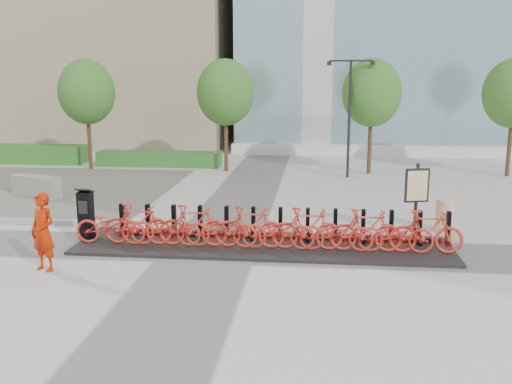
# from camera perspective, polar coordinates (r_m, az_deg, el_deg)

# --- Properties ---
(ground) EXTENTS (120.00, 120.00, 0.00)m
(ground) POSITION_cam_1_polar(r_m,az_deg,el_deg) (14.65, -4.53, -5.69)
(ground) COLOR beige
(hedge_b) EXTENTS (6.00, 1.20, 0.70)m
(hedge_b) POSITION_cam_1_polar(r_m,az_deg,el_deg) (28.29, -9.65, 3.29)
(hedge_b) COLOR #205F16
(hedge_b) RESTS_ON ground
(tree_0) EXTENTS (2.60, 2.60, 5.10)m
(tree_0) POSITION_cam_1_polar(r_m,az_deg,el_deg) (27.86, -16.58, 9.55)
(tree_0) COLOR brown
(tree_0) RESTS_ON ground
(tree_1) EXTENTS (2.60, 2.60, 5.10)m
(tree_1) POSITION_cam_1_polar(r_m,az_deg,el_deg) (26.09, -3.07, 9.90)
(tree_1) COLOR brown
(tree_1) RESTS_ON ground
(tree_2) EXTENTS (2.60, 2.60, 5.10)m
(tree_2) POSITION_cam_1_polar(r_m,az_deg,el_deg) (25.87, 11.50, 9.68)
(tree_2) COLOR brown
(tree_2) RESTS_ON ground
(streetlamp) EXTENTS (2.00, 0.20, 5.00)m
(streetlamp) POSITION_cam_1_polar(r_m,az_deg,el_deg) (24.82, 9.35, 8.63)
(streetlamp) COLOR black
(streetlamp) RESTS_ON ground
(dock_pad) EXTENTS (9.60, 2.40, 0.08)m
(dock_pad) POSITION_cam_1_polar(r_m,az_deg,el_deg) (14.75, 0.67, -5.38)
(dock_pad) COLOR black
(dock_pad) RESTS_ON ground
(dock_rail_posts) EXTENTS (8.74, 0.50, 0.85)m
(dock_rail_posts) POSITION_cam_1_polar(r_m,az_deg,el_deg) (15.05, 2.44, -3.20)
(dock_rail_posts) COLOR black
(dock_rail_posts) RESTS_ON dock_pad
(bike_0) EXTENTS (1.84, 0.64, 0.97)m
(bike_0) POSITION_cam_1_polar(r_m,az_deg,el_deg) (15.14, -14.34, -3.25)
(bike_0) COLOR red
(bike_0) RESTS_ON dock_pad
(bike_1) EXTENTS (1.78, 0.50, 1.07)m
(bike_1) POSITION_cam_1_polar(r_m,az_deg,el_deg) (14.89, -11.75, -3.16)
(bike_1) COLOR red
(bike_1) RESTS_ON dock_pad
(bike_2) EXTENTS (1.84, 0.64, 0.97)m
(bike_2) POSITION_cam_1_polar(r_m,az_deg,el_deg) (14.70, -9.06, -3.46)
(bike_2) COLOR red
(bike_2) RESTS_ON dock_pad
(bike_3) EXTENTS (1.78, 0.50, 1.07)m
(bike_3) POSITION_cam_1_polar(r_m,az_deg,el_deg) (14.52, -6.32, -3.36)
(bike_3) COLOR red
(bike_3) RESTS_ON dock_pad
(bike_4) EXTENTS (1.84, 0.64, 0.97)m
(bike_4) POSITION_cam_1_polar(r_m,az_deg,el_deg) (14.40, -3.51, -3.65)
(bike_4) COLOR red
(bike_4) RESTS_ON dock_pad
(bike_5) EXTENTS (1.78, 0.50, 1.07)m
(bike_5) POSITION_cam_1_polar(r_m,az_deg,el_deg) (14.29, -0.66, -3.54)
(bike_5) COLOR red
(bike_5) RESTS_ON dock_pad
(bike_6) EXTENTS (1.84, 0.64, 0.97)m
(bike_6) POSITION_cam_1_polar(r_m,az_deg,el_deg) (14.24, 2.23, -3.82)
(bike_6) COLOR red
(bike_6) RESTS_ON dock_pad
(bike_7) EXTENTS (1.78, 0.50, 1.07)m
(bike_7) POSITION_cam_1_polar(r_m,az_deg,el_deg) (14.20, 5.14, -3.68)
(bike_7) COLOR red
(bike_7) RESTS_ON dock_pad
(bike_8) EXTENTS (1.84, 0.64, 0.97)m
(bike_8) POSITION_cam_1_polar(r_m,az_deg,el_deg) (14.22, 8.04, -3.95)
(bike_8) COLOR red
(bike_8) RESTS_ON dock_pad
(bike_9) EXTENTS (1.78, 0.50, 1.07)m
(bike_9) POSITION_cam_1_polar(r_m,az_deg,el_deg) (14.25, 10.95, -3.79)
(bike_9) COLOR red
(bike_9) RESTS_ON dock_pad
(bike_10) EXTENTS (1.84, 0.64, 0.97)m
(bike_10) POSITION_cam_1_polar(r_m,az_deg,el_deg) (14.35, 13.81, -4.03)
(bike_10) COLOR red
(bike_10) RESTS_ON dock_pad
(bike_11) EXTENTS (1.78, 0.50, 1.07)m
(bike_11) POSITION_cam_1_polar(r_m,az_deg,el_deg) (14.45, 16.66, -3.86)
(bike_11) COLOR red
(bike_11) RESTS_ON dock_pad
(kiosk) EXTENTS (0.45, 0.38, 1.38)m
(kiosk) POSITION_cam_1_polar(r_m,az_deg,el_deg) (15.76, -16.65, -2.12)
(kiosk) COLOR black
(kiosk) RESTS_ON dock_pad
(worker_red) EXTENTS (0.77, 0.64, 1.79)m
(worker_red) POSITION_cam_1_polar(r_m,az_deg,el_deg) (13.67, -20.53, -3.77)
(worker_red) COLOR #B61D01
(worker_red) RESTS_ON ground
(construction_barrel) EXTENTS (0.60, 0.60, 0.93)m
(construction_barrel) POSITION_cam_1_polar(r_m,az_deg,el_deg) (16.95, 18.30, -2.25)
(construction_barrel) COLOR orange
(construction_barrel) RESTS_ON ground
(jersey_barrier) EXTENTS (2.05, 1.22, 0.77)m
(jersey_barrier) POSITION_cam_1_polar(r_m,az_deg,el_deg) (22.22, -21.09, 0.53)
(jersey_barrier) COLOR #A0A294
(jersey_barrier) RESTS_ON ground
(map_sign) EXTENTS (0.66, 0.28, 2.03)m
(map_sign) POSITION_cam_1_polar(r_m,az_deg,el_deg) (15.99, 15.79, 0.33)
(map_sign) COLOR black
(map_sign) RESTS_ON ground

